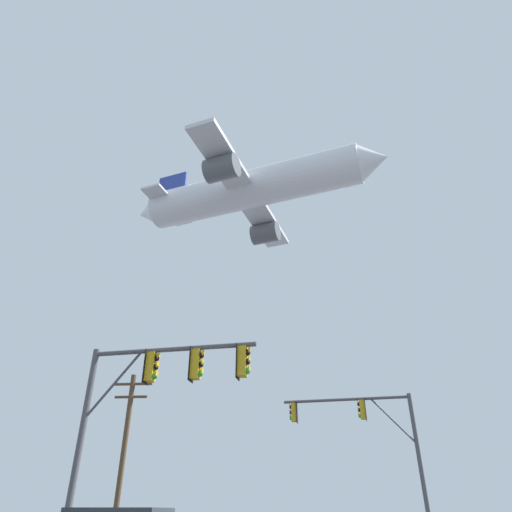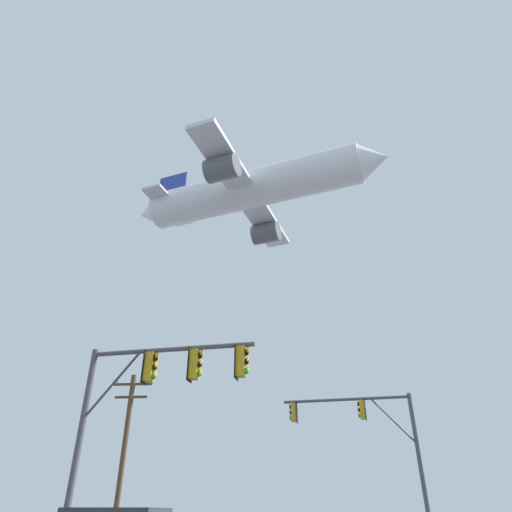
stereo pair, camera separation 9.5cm
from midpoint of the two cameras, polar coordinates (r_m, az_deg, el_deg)
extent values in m
cylinder|color=#4C4C51|center=(15.31, -21.54, -22.06)|extent=(0.20, 0.20, 6.12)
cylinder|color=#4C4C51|center=(14.70, -10.40, -11.58)|extent=(5.30, 0.80, 0.15)
cylinder|color=#4C4C51|center=(15.22, -17.54, -15.25)|extent=(1.66, 0.28, 2.04)
cube|color=gold|center=(13.89, -1.73, -13.26)|extent=(0.30, 0.35, 0.90)
cylinder|color=gold|center=(14.04, -1.70, -11.26)|extent=(0.05, 0.05, 0.12)
cube|color=black|center=(13.92, -2.30, -13.29)|extent=(0.08, 0.46, 1.04)
sphere|color=black|center=(13.94, -1.12, -12.16)|extent=(0.20, 0.20, 0.20)
cylinder|color=gold|center=(13.94, -0.85, -11.91)|extent=(0.07, 0.21, 0.21)
sphere|color=black|center=(13.85, -1.13, -13.27)|extent=(0.20, 0.20, 0.20)
cylinder|color=gold|center=(13.86, -0.86, -13.02)|extent=(0.07, 0.21, 0.21)
sphere|color=green|center=(13.78, -1.14, -14.39)|extent=(0.20, 0.20, 0.20)
cylinder|color=gold|center=(13.78, -0.87, -14.13)|extent=(0.07, 0.21, 0.21)
cube|color=gold|center=(14.29, -7.62, -13.48)|extent=(0.30, 0.35, 0.90)
cylinder|color=gold|center=(14.43, -7.49, -11.54)|extent=(0.05, 0.05, 0.12)
cube|color=black|center=(14.33, -8.17, -13.50)|extent=(0.08, 0.46, 1.04)
sphere|color=black|center=(14.32, -6.99, -12.43)|extent=(0.20, 0.20, 0.20)
cylinder|color=gold|center=(14.31, -6.72, -12.19)|extent=(0.07, 0.21, 0.21)
sphere|color=black|center=(14.24, -7.06, -13.51)|extent=(0.20, 0.20, 0.20)
cylinder|color=gold|center=(14.23, -6.78, -13.27)|extent=(0.07, 0.21, 0.21)
sphere|color=green|center=(14.16, -7.13, -14.59)|extent=(0.20, 0.20, 0.20)
cylinder|color=gold|center=(14.16, -6.85, -14.35)|extent=(0.07, 0.21, 0.21)
cube|color=gold|center=(14.82, -13.15, -13.57)|extent=(0.30, 0.35, 0.90)
cylinder|color=gold|center=(14.96, -12.93, -11.70)|extent=(0.05, 0.05, 0.12)
cube|color=black|center=(14.87, -13.66, -13.57)|extent=(0.08, 0.46, 1.04)
sphere|color=black|center=(14.83, -12.51, -12.57)|extent=(0.20, 0.20, 0.20)
cylinder|color=gold|center=(14.82, -12.25, -12.34)|extent=(0.07, 0.21, 0.21)
sphere|color=black|center=(14.76, -12.63, -13.60)|extent=(0.20, 0.20, 0.20)
cylinder|color=gold|center=(14.75, -12.36, -13.38)|extent=(0.07, 0.21, 0.21)
sphere|color=green|center=(14.68, -12.75, -14.65)|extent=(0.20, 0.20, 0.20)
cylinder|color=gold|center=(14.67, -12.48, -14.42)|extent=(0.07, 0.21, 0.21)
cylinder|color=#4C4C51|center=(23.90, 20.28, -23.79)|extent=(0.20, 0.20, 6.57)
cylinder|color=#4C4C51|center=(24.20, 11.34, -17.42)|extent=(6.18, 1.01, 0.15)
cylinder|color=#4C4C51|center=(24.05, 17.08, -19.29)|extent=(1.92, 0.35, 2.20)
cube|color=gold|center=(24.31, 4.97, -19.17)|extent=(0.30, 0.35, 0.90)
cylinder|color=gold|center=(24.40, 4.92, -17.99)|extent=(0.05, 0.05, 0.12)
cube|color=black|center=(24.29, 5.32, -19.15)|extent=(0.09, 0.46, 1.04)
sphere|color=black|center=(24.38, 4.59, -18.57)|extent=(0.20, 0.20, 0.20)
cylinder|color=gold|center=(24.40, 4.43, -18.44)|extent=(0.07, 0.21, 0.21)
sphere|color=black|center=(24.32, 4.62, -19.21)|extent=(0.20, 0.20, 0.20)
cylinder|color=gold|center=(24.34, 4.45, -19.08)|extent=(0.07, 0.21, 0.21)
sphere|color=green|center=(24.28, 4.65, -19.86)|extent=(0.20, 0.20, 0.20)
cylinder|color=gold|center=(24.29, 4.48, -19.73)|extent=(0.07, 0.21, 0.21)
cube|color=gold|center=(24.09, 13.49, -18.43)|extent=(0.30, 0.35, 0.90)
cylinder|color=gold|center=(24.19, 13.34, -17.25)|extent=(0.05, 0.05, 0.12)
cube|color=black|center=(24.10, 13.84, -18.39)|extent=(0.09, 0.46, 1.04)
sphere|color=black|center=(24.14, 13.05, -17.84)|extent=(0.20, 0.20, 0.20)
cylinder|color=gold|center=(24.15, 12.88, -17.72)|extent=(0.07, 0.21, 0.21)
sphere|color=black|center=(24.09, 13.13, -18.49)|extent=(0.20, 0.20, 0.20)
cylinder|color=gold|center=(24.10, 12.95, -18.37)|extent=(0.07, 0.21, 0.21)
sphere|color=green|center=(24.04, 13.21, -19.14)|extent=(0.20, 0.20, 0.20)
cylinder|color=gold|center=(24.05, 13.03, -19.02)|extent=(0.07, 0.21, 0.21)
cylinder|color=brown|center=(26.30, -16.36, -22.97)|extent=(0.28, 0.28, 8.16)
cube|color=brown|center=(26.88, -15.26, -15.42)|extent=(2.20, 0.12, 0.12)
cube|color=brown|center=(26.73, -15.46, -16.87)|extent=(1.80, 0.12, 0.12)
cylinder|color=gray|center=(27.22, -17.08, -15.08)|extent=(0.10, 0.10, 0.18)
cylinder|color=gray|center=(26.63, -13.33, -15.26)|extent=(0.10, 0.10, 0.18)
cylinder|color=white|center=(52.78, -0.45, 8.52)|extent=(25.32, 11.39, 4.46)
cone|color=white|center=(50.54, 14.76, 11.73)|extent=(4.14, 4.93, 4.24)
cone|color=white|center=(58.29, -13.24, 5.29)|extent=(3.75, 4.43, 3.79)
cube|color=silver|center=(52.58, -1.16, 7.77)|extent=(9.66, 23.59, 0.50)
cylinder|color=#595B60|center=(56.90, 1.33, 2.91)|extent=(3.92, 3.35, 2.51)
cylinder|color=#595B60|center=(47.03, -4.27, 11.03)|extent=(3.92, 3.35, 2.51)
cube|color=navy|center=(58.36, -10.53, 7.96)|extent=(3.84, 1.43, 5.30)
cube|color=silver|center=(57.26, -10.96, 6.23)|extent=(4.78, 8.73, 0.28)
camera|label=1|loc=(0.05, -89.90, -0.05)|focal=31.51mm
camera|label=2|loc=(0.05, 90.10, 0.05)|focal=31.51mm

